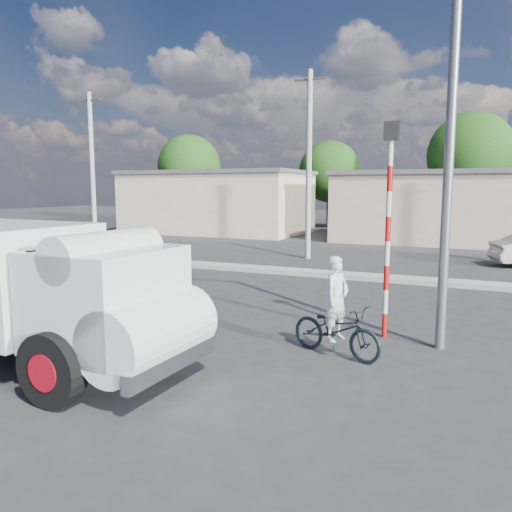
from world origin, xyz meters
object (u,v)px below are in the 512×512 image
at_px(truck, 34,290).
at_px(streetlight, 443,82).
at_px(cyclist, 336,315).
at_px(traffic_pole, 389,212).
at_px(bicycle, 336,330).

height_order(truck, streetlight, streetlight).
relative_size(truck, streetlight, 0.67).
height_order(cyclist, streetlight, streetlight).
bearing_deg(streetlight, traffic_pole, 162.27).
bearing_deg(truck, bicycle, 32.57).
bearing_deg(cyclist, traffic_pole, -3.03).
bearing_deg(cyclist, streetlight, -32.72).
relative_size(truck, traffic_pole, 1.37).
bearing_deg(streetlight, bicycle, -141.27).
bearing_deg(truck, cyclist, 32.57).
bearing_deg(traffic_pole, streetlight, -17.73).
xyz_separation_m(truck, cyclist, (4.54, 2.67, -0.58)).
relative_size(bicycle, streetlight, 0.21).
bearing_deg(bicycle, truck, 139.05).
distance_m(cyclist, streetlight, 4.63).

